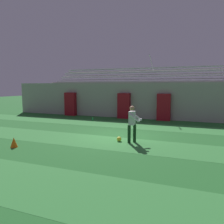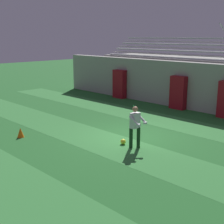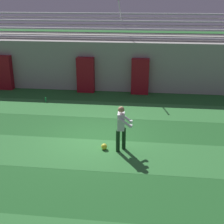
% 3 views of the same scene
% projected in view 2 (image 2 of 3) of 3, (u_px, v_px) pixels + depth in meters
% --- Properties ---
extents(ground_plane, '(80.00, 80.00, 0.00)m').
position_uv_depth(ground_plane, '(131.00, 136.00, 13.77)').
color(ground_plane, '#236028').
extents(turf_stripe_near, '(28.00, 2.29, 0.01)m').
position_uv_depth(turf_stripe_near, '(2.00, 178.00, 9.66)').
color(turf_stripe_near, '#337A38').
rests_on(turf_stripe_near, ground).
extents(turf_stripe_mid, '(28.00, 2.29, 0.01)m').
position_uv_depth(turf_stripe_mid, '(108.00, 143.00, 12.79)').
color(turf_stripe_mid, '#337A38').
rests_on(turf_stripe_mid, ground).
extents(turf_stripe_far, '(28.00, 2.29, 0.01)m').
position_uv_depth(turf_stripe_far, '(172.00, 122.00, 15.92)').
color(turf_stripe_far, '#337A38').
rests_on(turf_stripe_far, ground).
extents(back_wall, '(24.00, 0.60, 2.80)m').
position_uv_depth(back_wall, '(207.00, 88.00, 17.89)').
color(back_wall, '#999691').
rests_on(back_wall, ground).
extents(padding_pillar_gate_left, '(0.97, 0.44, 1.99)m').
position_uv_depth(padding_pillar_gate_left, '(178.00, 93.00, 18.67)').
color(padding_pillar_gate_left, maroon).
rests_on(padding_pillar_gate_left, ground).
extents(padding_pillar_far_left, '(0.97, 0.44, 1.99)m').
position_uv_depth(padding_pillar_far_left, '(120.00, 84.00, 22.04)').
color(padding_pillar_far_left, maroon).
rests_on(padding_pillar_far_left, ground).
extents(bleacher_stand, '(18.00, 3.35, 5.03)m').
position_uv_depth(bleacher_stand, '(223.00, 83.00, 19.23)').
color(bleacher_stand, '#999691').
rests_on(bleacher_stand, ground).
extents(goalkeeper, '(0.57, 0.59, 1.67)m').
position_uv_depth(goalkeeper, '(135.00, 125.00, 12.06)').
color(goalkeeper, '#143319').
rests_on(goalkeeper, ground).
extents(soccer_ball, '(0.22, 0.22, 0.22)m').
position_uv_depth(soccer_ball, '(123.00, 142.00, 12.67)').
color(soccer_ball, yellow).
rests_on(soccer_ball, ground).
extents(traffic_cone, '(0.30, 0.30, 0.42)m').
position_uv_depth(traffic_cone, '(20.00, 133.00, 13.54)').
color(traffic_cone, orange).
rests_on(traffic_cone, ground).
extents(water_bottle, '(0.07, 0.07, 0.24)m').
position_uv_depth(water_bottle, '(134.00, 107.00, 18.72)').
color(water_bottle, green).
rests_on(water_bottle, ground).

